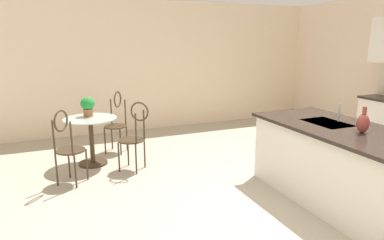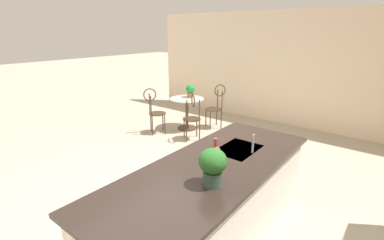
{
  "view_description": "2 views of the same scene",
  "coord_description": "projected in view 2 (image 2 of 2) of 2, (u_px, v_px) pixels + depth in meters",
  "views": [
    {
      "loc": [
        2.8,
        -2.22,
        1.9
      ],
      "look_at": [
        -0.71,
        -0.74,
        1.0
      ],
      "focal_mm": 31.73,
      "sensor_mm": 36.0,
      "label": 1
    },
    {
      "loc": [
        2.43,
        2.27,
        2.23
      ],
      "look_at": [
        -0.99,
        -0.42,
        0.83
      ],
      "focal_mm": 26.02,
      "sensor_mm": 36.0,
      "label": 2
    }
  ],
  "objects": [
    {
      "name": "chair_near_window",
      "position": [
        216.0,
        104.0,
        6.57
      ],
      "size": [
        0.53,
        0.53,
        1.04
      ],
      "color": "#3D2D1E",
      "rests_on": "ground"
    },
    {
      "name": "kitchen_island",
      "position": [
        211.0,
        204.0,
        2.97
      ],
      "size": [
        2.8,
        1.06,
        0.92
      ],
      "color": "white",
      "rests_on": "ground"
    },
    {
      "name": "sink_faucet",
      "position": [
        253.0,
        144.0,
        3.1
      ],
      "size": [
        0.02,
        0.02,
        0.22
      ],
      "primitive_type": "cylinder",
      "color": "#B2B5BA",
      "rests_on": "kitchen_island"
    },
    {
      "name": "vase_on_counter",
      "position": [
        215.0,
        155.0,
        2.83
      ],
      "size": [
        0.13,
        0.13,
        0.29
      ],
      "color": "#993D38",
      "rests_on": "kitchen_island"
    },
    {
      "name": "potted_plant_counter_near",
      "position": [
        213.0,
        165.0,
        2.42
      ],
      "size": [
        0.25,
        0.25,
        0.35
      ],
      "color": "#385147",
      "rests_on": "kitchen_island"
    },
    {
      "name": "chair_toward_desk",
      "position": [
        155.0,
        109.0,
        6.19
      ],
      "size": [
        0.53,
        0.53,
        1.04
      ],
      "color": "#3D2D1E",
      "rests_on": "ground"
    },
    {
      "name": "bistro_table",
      "position": [
        187.0,
        111.0,
        6.52
      ],
      "size": [
        0.8,
        0.8,
        0.74
      ],
      "color": "#3D2D1E",
      "rests_on": "ground"
    },
    {
      "name": "chair_by_island",
      "position": [
        192.0,
        115.0,
        5.77
      ],
      "size": [
        0.54,
        0.54,
        1.04
      ],
      "color": "#3D2D1E",
      "rests_on": "ground"
    },
    {
      "name": "wall_left_window",
      "position": [
        290.0,
        70.0,
        6.61
      ],
      "size": [
        0.12,
        7.8,
        2.7
      ],
      "primitive_type": "cube",
      "color": "beige",
      "rests_on": "ground"
    },
    {
      "name": "potted_plant_on_table",
      "position": [
        190.0,
        90.0,
        6.48
      ],
      "size": [
        0.21,
        0.21,
        0.3
      ],
      "color": "#9E603D",
      "rests_on": "bistro_table"
    },
    {
      "name": "ground_plane",
      "position": [
        171.0,
        200.0,
        3.83
      ],
      "size": [
        40.0,
        40.0,
        0.0
      ],
      "primitive_type": "plane",
      "color": "#B2A893"
    }
  ]
}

